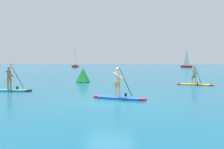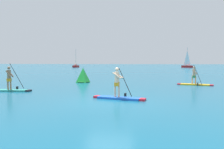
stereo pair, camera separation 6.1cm
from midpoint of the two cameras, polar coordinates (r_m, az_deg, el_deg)
ground at (r=11.81m, az=-0.83°, el=-6.88°), size 440.00×440.00×0.00m
paddleboarder_near_left at (r=17.40m, az=-24.67°, el=-2.69°), size 2.98×1.03×1.99m
paddleboarder_mid_center at (r=12.46m, az=1.69°, el=-4.62°), size 3.04×1.07×1.80m
paddleboarder_far_right at (r=21.35m, az=20.38°, el=-1.63°), size 3.08×1.21×1.85m
race_marker_buoy at (r=22.80m, az=-7.52°, el=-0.33°), size 1.55×1.55×1.50m
sailboat_left_horizon at (r=88.24m, az=-9.40°, el=2.36°), size 2.00×5.41×7.04m
sailboat_right_horizon at (r=86.79m, az=18.54°, el=2.36°), size 3.91×3.73×7.51m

